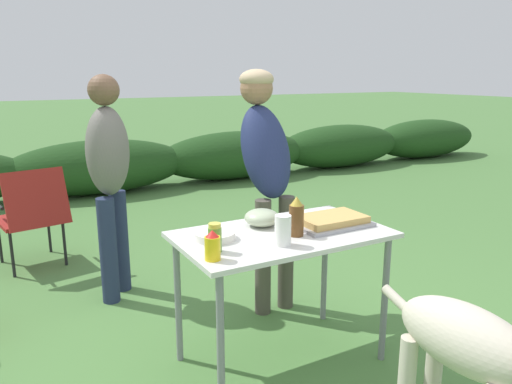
# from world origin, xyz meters

# --- Properties ---
(ground_plane) EXTENTS (60.00, 60.00, 0.00)m
(ground_plane) POSITION_xyz_m (0.00, 0.00, 0.00)
(ground_plane) COLOR #4C7A3D
(shrub_hedge) EXTENTS (14.40, 0.90, 0.71)m
(shrub_hedge) POSITION_xyz_m (-0.00, 4.52, 0.35)
(shrub_hedge) COLOR #1E4219
(shrub_hedge) RESTS_ON ground
(folding_table) EXTENTS (1.10, 0.64, 0.74)m
(folding_table) POSITION_xyz_m (0.00, 0.00, 0.66)
(folding_table) COLOR silver
(folding_table) RESTS_ON ground
(food_tray) EXTENTS (0.41, 0.27, 0.06)m
(food_tray) POSITION_xyz_m (0.30, -0.03, 0.77)
(food_tray) COLOR #9E9EA3
(food_tray) RESTS_ON folding_table
(plate_stack) EXTENTS (0.20, 0.20, 0.04)m
(plate_stack) POSITION_xyz_m (-0.36, 0.07, 0.76)
(plate_stack) COLOR white
(plate_stack) RESTS_ON folding_table
(mixing_bowl) EXTENTS (0.19, 0.19, 0.09)m
(mixing_bowl) POSITION_xyz_m (-0.04, 0.15, 0.79)
(mixing_bowl) COLOR #ADBC99
(mixing_bowl) RESTS_ON folding_table
(paper_cup_stack) EXTENTS (0.08, 0.08, 0.15)m
(paper_cup_stack) POSITION_xyz_m (-0.10, -0.17, 0.82)
(paper_cup_stack) COLOR white
(paper_cup_stack) RESTS_ON folding_table
(mustard_bottle) EXTENTS (0.07, 0.07, 0.14)m
(mustard_bottle) POSITION_xyz_m (-0.48, -0.18, 0.81)
(mustard_bottle) COLOR yellow
(mustard_bottle) RESTS_ON folding_table
(relish_jar) EXTENTS (0.06, 0.06, 0.14)m
(relish_jar) POSITION_xyz_m (-0.43, -0.09, 0.81)
(relish_jar) COLOR olive
(relish_jar) RESTS_ON folding_table
(beer_bottle) EXTENTS (0.08, 0.08, 0.21)m
(beer_bottle) POSITION_xyz_m (0.03, -0.08, 0.84)
(beer_bottle) COLOR brown
(beer_bottle) RESTS_ON folding_table
(standing_person_in_gray_fleece) EXTENTS (0.34, 0.46, 1.58)m
(standing_person_in_gray_fleece) POSITION_xyz_m (0.28, 0.65, 1.00)
(standing_person_in_gray_fleece) COLOR #4C473D
(standing_person_in_gray_fleece) RESTS_ON ground
(standing_person_in_olive_jacket) EXTENTS (0.44, 0.46, 1.55)m
(standing_person_in_olive_jacket) POSITION_xyz_m (-0.59, 1.27, 0.92)
(standing_person_in_olive_jacket) COLOR #232D4C
(standing_person_in_olive_jacket) RESTS_ON ground
(dog) EXTENTS (0.31, 1.02, 0.69)m
(dog) POSITION_xyz_m (0.34, -0.96, 0.46)
(dog) COLOR beige
(dog) RESTS_ON ground
(camp_chair_green_behind_table) EXTENTS (0.56, 0.66, 0.83)m
(camp_chair_green_behind_table) POSITION_xyz_m (-1.03, 2.11, 0.47)
(camp_chair_green_behind_table) COLOR maroon
(camp_chair_green_behind_table) RESTS_ON ground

